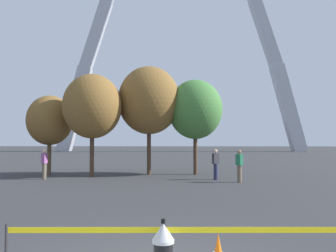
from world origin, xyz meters
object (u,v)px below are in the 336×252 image
Objects in this scene: pedestrian_walking_right at (216,164)px; pedestrian_walking_left at (239,166)px; pedestrian_standing_center at (44,164)px; monument_arch at (180,40)px.

pedestrian_walking_left is at bearing -46.00° from pedestrian_walking_right.
pedestrian_standing_center is at bearing -179.13° from pedestrian_walking_right.
pedestrian_walking_left is 1.00× the size of pedestrian_walking_right.
monument_arch is 31.21× the size of pedestrian_walking_right.
monument_arch is at bearing 93.84° from pedestrian_walking_left.
pedestrian_standing_center is 1.00× the size of pedestrian_walking_right.
monument_arch reaches higher than pedestrian_walking_right.
pedestrian_walking_left and pedestrian_walking_right have the same top height.
monument_arch reaches higher than pedestrian_standing_center.
monument_arch is at bearing 81.99° from pedestrian_standing_center.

